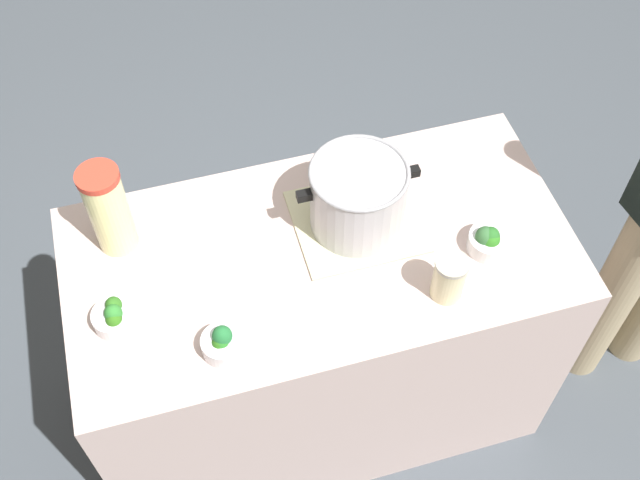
{
  "coord_description": "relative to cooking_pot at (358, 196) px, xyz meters",
  "views": [
    {
      "loc": [
        -0.33,
        -1.16,
        2.6
      ],
      "look_at": [
        0.0,
        0.0,
        0.94
      ],
      "focal_mm": 44.12,
      "sensor_mm": 36.0,
      "label": 1
    }
  ],
  "objects": [
    {
      "name": "dish_cloth",
      "position": [
        0.0,
        0.0,
        -0.11
      ],
      "size": [
        0.34,
        0.31,
        0.01
      ],
      "primitive_type": "cube",
      "color": "beige",
      "rests_on": "counter_slab"
    },
    {
      "name": "lemonade_pitcher",
      "position": [
        -0.63,
        0.11,
        0.03
      ],
      "size": [
        0.11,
        0.11,
        0.28
      ],
      "color": "#F6F4A1",
      "rests_on": "counter_slab"
    },
    {
      "name": "counter_slab",
      "position": [
        -0.12,
        -0.07,
        -0.56
      ],
      "size": [
        1.36,
        0.68,
        0.89
      ],
      "primitive_type": "cube",
      "color": "beige",
      "rests_on": "ground_plane"
    },
    {
      "name": "cooking_pot",
      "position": [
        0.0,
        0.0,
        0.0
      ],
      "size": [
        0.33,
        0.26,
        0.21
      ],
      "color": "#B7B7BC",
      "rests_on": "dish_cloth"
    },
    {
      "name": "broccoli_bowl_back",
      "position": [
        -0.43,
        -0.28,
        -0.08
      ],
      "size": [
        0.11,
        0.11,
        0.08
      ],
      "color": "silver",
      "rests_on": "counter_slab"
    },
    {
      "name": "ground_plane",
      "position": [
        -0.12,
        -0.07,
        -1.01
      ],
      "size": [
        8.0,
        8.0,
        0.0
      ],
      "primitive_type": "plane",
      "color": "#495159"
    },
    {
      "name": "broccoli_bowl_center",
      "position": [
        0.31,
        -0.18,
        -0.08
      ],
      "size": [
        0.12,
        0.12,
        0.08
      ],
      "color": "silver",
      "rests_on": "counter_slab"
    },
    {
      "name": "mason_jar",
      "position": [
        0.15,
        -0.28,
        -0.05
      ],
      "size": [
        0.09,
        0.09,
        0.14
      ],
      "color": "beige",
      "rests_on": "counter_slab"
    },
    {
      "name": "broccoli_bowl_front",
      "position": [
        -0.67,
        -0.14,
        -0.08
      ],
      "size": [
        0.11,
        0.11,
        0.08
      ],
      "color": "silver",
      "rests_on": "counter_slab"
    }
  ]
}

